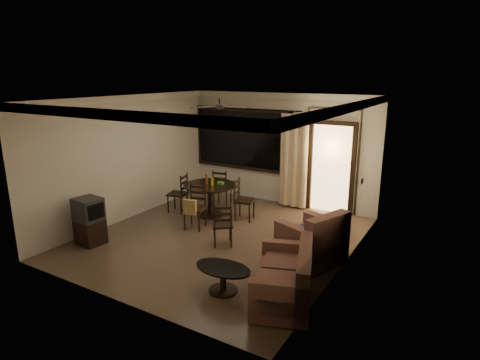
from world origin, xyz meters
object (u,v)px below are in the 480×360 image
Objects in this scene: tv_cabinet at (89,221)px; armchair at (314,242)px; dining_chair_west at (178,201)px; side_chair at (223,232)px; dining_chair_east at (244,208)px; dining_chair_north at (222,195)px; dining_chair_south at (195,215)px; dining_table at (210,191)px; sofa at (287,279)px; coffee_table at (223,275)px.

armchair is at bearing 24.50° from tv_cabinet.
dining_chair_west is 2.27m from side_chair.
dining_chair_north is at bearing 46.76° from dining_chair_east.
dining_chair_south reaches higher than tv_cabinet.
tv_cabinet is at bearing -139.04° from dining_chair_south.
dining_table is 0.91m from dining_chair_south.
coffee_table is at bearing 178.08° from sofa.
dining_chair_south is (-0.64, -1.01, 0.02)m from dining_chair_east.
tv_cabinet is at bearing -113.37° from dining_table.
sofa is at bearing 47.81° from dining_chair_west.
tv_cabinet is 3.23m from coffee_table.
dining_chair_north is at bearing -92.58° from side_chair.
dining_chair_south is at bearing 90.00° from dining_chair_north.
dining_chair_west is 2.38m from tv_cabinet.
side_chair is (1.34, -2.03, -0.02)m from dining_chair_north.
sofa is (4.15, 0.12, -0.15)m from tv_cabinet.
dining_chair_south is at bearing 44.30° from dining_chair_west.
dining_chair_west is 1.00× the size of dining_chair_south.
coffee_table is at bearing 87.34° from side_chair.
dining_chair_north is at bearing 115.77° from sofa.
dining_table is 1.33× the size of coffee_table.
tv_cabinet reaches higher than side_chair.
dining_chair_south is 1.02× the size of tv_cabinet.
tv_cabinet is 4.16m from sofa.
dining_chair_south is 1.00× the size of dining_chair_north.
coffee_table is at bearing -56.13° from dining_chair_south.
dining_chair_north reaches higher than sofa.
coffee_table is (2.29, -3.48, -0.01)m from dining_chair_north.
side_chair reaches higher than sofa.
dining_chair_south is at bearing 135.70° from dining_chair_east.
dining_chair_south is 1.64m from dining_chair_north.
armchair is at bearing 62.86° from coffee_table.
dining_chair_east is at bearing -112.10° from side_chair.
dining_table is at bearing 89.92° from dining_chair_east.
dining_chair_south reaches higher than side_chair.
dining_chair_east is 3.43m from sofa.
side_chair is at bearing 128.96° from sofa.
tv_cabinet is (-1.10, -2.54, -0.13)m from dining_table.
dining_chair_west is 1.00× the size of dining_chair_north.
dining_chair_south is (1.00, -0.66, 0.02)m from dining_chair_west.
side_chair is (0.99, -0.43, -0.05)m from dining_chair_south.
dining_table is 1.76m from side_chair.
dining_chair_west reaches higher than side_chair.
dining_chair_north reaches higher than coffee_table.
dining_chair_west is 4.48m from sofa.
dining_chair_south is 2.13m from tv_cabinet.
coffee_table is (2.94, -2.54, -0.01)m from dining_chair_west.
coffee_table is at bearing -95.61° from armchair.
dining_chair_east is at bearing 171.16° from armchair.
dining_chair_north is 4.17m from coffee_table.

